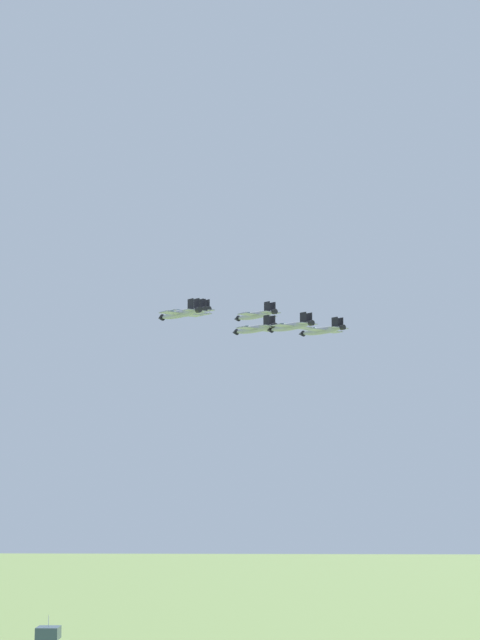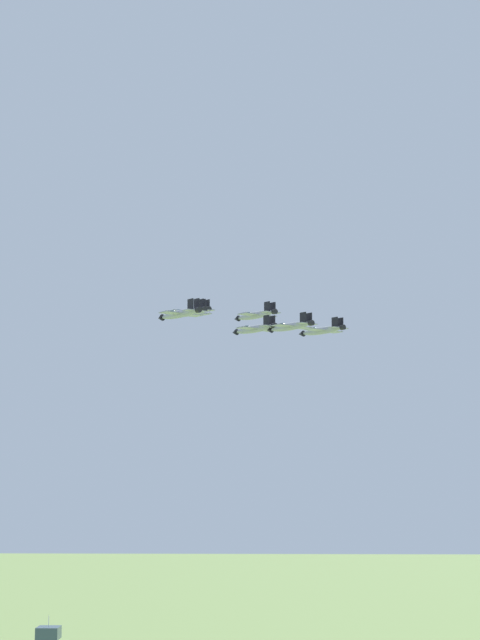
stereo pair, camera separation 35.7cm
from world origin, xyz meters
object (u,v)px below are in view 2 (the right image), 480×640
at_px(jet_trailing, 290,326).
at_px(jet_slot_rear, 254,329).
at_px(jet_lead, 191,312).
at_px(jet_left_wingman, 186,312).
at_px(jet_right_wingman, 256,315).
at_px(jet_left_outer, 179,314).
at_px(jet_right_outer, 322,330).

bearing_deg(jet_trailing, jet_slot_rear, 1.05).
bearing_deg(jet_lead, jet_left_wingman, 140.00).
relative_size(jet_right_wingman, jet_slot_rear, 1.03).
bearing_deg(jet_left_wingman, jet_lead, -40.82).
distance_m(jet_right_wingman, jet_left_outer, 36.31).
xyz_separation_m(jet_left_outer, jet_trailing, (-25.57, -4.46, -2.43)).
distance_m(jet_right_wingman, jet_trailing, 29.39).
height_order(jet_left_outer, jet_right_outer, jet_left_outer).
xyz_separation_m(jet_left_wingman, jet_right_outer, (-34.09, -11.70, -3.02)).
bearing_deg(jet_right_wingman, jet_left_outer, 112.29).
distance_m(jet_right_outer, jet_trailing, 26.06).
height_order(jet_left_wingman, jet_slot_rear, jet_left_wingman).
relative_size(jet_left_wingman, jet_left_outer, 0.99).
height_order(jet_left_wingman, jet_trailing, jet_left_wingman).
bearing_deg(jet_left_outer, jet_lead, -39.22).
distance_m(jet_left_outer, jet_slot_rear, 22.42).
relative_size(jet_lead, jet_slot_rear, 1.02).
xyz_separation_m(jet_lead, jet_right_wingman, (-17.04, 2.78, -1.26)).
bearing_deg(jet_slot_rear, jet_left_outer, 90.68).
bearing_deg(jet_right_wingman, jet_left_wingman, 90.88).
relative_size(jet_left_wingman, jet_trailing, 1.02).
xyz_separation_m(jet_right_wingman, jet_right_outer, (-17.04, 2.78, -4.48)).
height_order(jet_lead, jet_right_wingman, jet_lead).
height_order(jet_left_wingman, jet_left_outer, jet_left_wingman).
distance_m(jet_lead, jet_trailing, 40.29).
distance_m(jet_left_wingman, jet_left_outer, 17.52).
bearing_deg(jet_left_wingman, jet_left_outer, 139.18).
bearing_deg(jet_left_outer, jet_trailing, -119.33).
xyz_separation_m(jet_right_outer, jet_trailing, (8.52, 24.51, -2.34)).
height_order(jet_right_wingman, jet_right_outer, jet_right_wingman).
bearing_deg(jet_trailing, jet_right_wingman, -21.98).
xyz_separation_m(jet_right_wingman, jet_trailing, (-8.52, 27.30, -6.81)).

